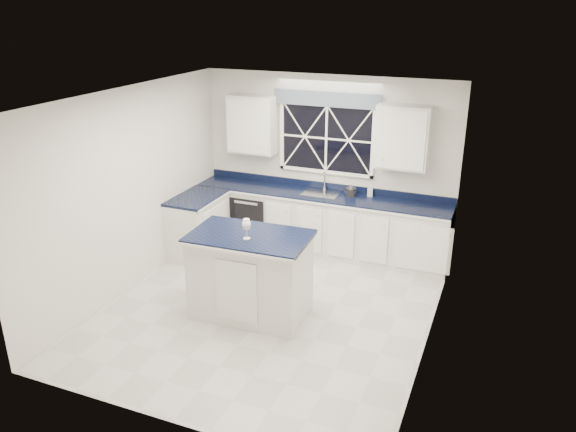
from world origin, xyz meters
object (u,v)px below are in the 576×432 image
at_px(dishwasher, 255,217).
at_px(kettle, 351,191).
at_px(soap_bottle, 370,191).
at_px(faucet, 324,181).
at_px(island, 251,275).
at_px(wine_glass, 246,225).

bearing_deg(dishwasher, kettle, 3.51).
bearing_deg(dishwasher, soap_bottle, 6.03).
distance_m(faucet, soap_bottle, 0.74).
height_order(dishwasher, faucet, faucet).
bearing_deg(kettle, dishwasher, -152.64).
distance_m(dishwasher, soap_bottle, 1.94).
distance_m(island, wine_glass, 0.72).
relative_size(dishwasher, kettle, 3.47).
relative_size(dishwasher, soap_bottle, 4.72).
bearing_deg(dishwasher, wine_glass, -66.83).
distance_m(dishwasher, island, 2.33).
xyz_separation_m(dishwasher, wine_glass, (0.96, -2.25, 0.84)).
xyz_separation_m(wine_glass, soap_bottle, (0.87, 2.44, -0.22)).
xyz_separation_m(faucet, kettle, (0.46, -0.10, -0.08)).
relative_size(faucet, wine_glass, 1.21).
height_order(wine_glass, soap_bottle, wine_glass).
bearing_deg(wine_glass, kettle, 75.68).
xyz_separation_m(island, kettle, (0.62, 2.23, 0.48)).
height_order(dishwasher, wine_glass, wine_glass).
bearing_deg(kettle, island, -81.74).
relative_size(wine_glass, soap_bottle, 1.43).
distance_m(faucet, kettle, 0.48).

